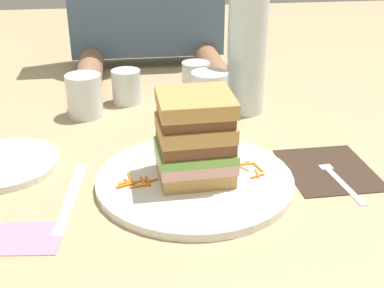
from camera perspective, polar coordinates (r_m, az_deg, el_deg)
name	(u,v)px	position (r m, az deg, el deg)	size (l,w,h in m)	color
ground_plane	(190,186)	(0.76, -0.26, -4.82)	(3.00, 3.00, 0.00)	tan
main_plate	(195,180)	(0.76, 0.31, -4.12)	(0.30, 0.30, 0.01)	white
sandwich	(195,138)	(0.73, 0.34, 0.72)	(0.12, 0.10, 0.13)	tan
carrot_shred_0	(126,183)	(0.74, -7.49, -4.45)	(0.00, 0.00, 0.02)	orange
carrot_shred_1	(148,180)	(0.75, -5.06, -4.09)	(0.00, 0.00, 0.03)	orange
carrot_shred_2	(151,180)	(0.75, -4.73, -4.13)	(0.00, 0.00, 0.02)	orange
carrot_shred_3	(137,182)	(0.74, -6.27, -4.32)	(0.00, 0.00, 0.03)	orange
carrot_shred_4	(129,184)	(0.74, -7.15, -4.50)	(0.00, 0.00, 0.02)	orange
carrot_shred_5	(125,182)	(0.75, -7.69, -4.32)	(0.00, 0.00, 0.02)	orange
carrot_shred_6	(143,182)	(0.74, -5.62, -4.32)	(0.00, 0.00, 0.02)	orange
carrot_shred_7	(126,185)	(0.74, -7.51, -4.65)	(0.00, 0.00, 0.03)	orange
carrot_shred_8	(139,186)	(0.73, -6.05, -4.76)	(0.00, 0.00, 0.03)	orange
carrot_shred_9	(130,178)	(0.75, -7.10, -3.88)	(0.00, 0.00, 0.03)	orange
carrot_shred_10	(257,176)	(0.76, 7.46, -3.64)	(0.00, 0.00, 0.03)	orange
carrot_shred_11	(256,166)	(0.79, 7.33, -2.54)	(0.00, 0.00, 0.03)	orange
carrot_shred_12	(258,175)	(0.77, 7.48, -3.47)	(0.00, 0.00, 0.03)	orange
carrot_shred_13	(258,167)	(0.79, 7.54, -2.60)	(0.00, 0.00, 0.03)	orange
carrot_shred_14	(242,165)	(0.79, 5.67, -2.37)	(0.00, 0.00, 0.03)	orange
carrot_shred_15	(247,164)	(0.79, 6.33, -2.24)	(0.00, 0.00, 0.02)	orange
carrot_shred_16	(241,167)	(0.78, 5.62, -2.67)	(0.00, 0.00, 0.03)	orange
napkin_dark	(328,169)	(0.83, 15.28, -2.77)	(0.14, 0.16, 0.00)	#38281E
fork	(335,174)	(0.81, 16.01, -3.30)	(0.03, 0.17, 0.00)	silver
knife	(70,197)	(0.75, -13.69, -5.89)	(0.04, 0.20, 0.00)	silver
juice_glass	(209,101)	(0.96, 1.98, 4.93)	(0.07, 0.07, 0.10)	white
water_bottle	(247,48)	(1.00, 6.30, 10.82)	(0.08, 0.08, 0.29)	silver
empty_tumbler_0	(196,80)	(1.10, 0.44, 7.33)	(0.06, 0.06, 0.08)	silver
empty_tumbler_1	(84,96)	(1.02, -12.16, 5.42)	(0.07, 0.07, 0.09)	silver
empty_tumbler_2	(126,87)	(1.07, -7.48, 6.51)	(0.06, 0.06, 0.07)	silver
side_plate	(4,164)	(0.86, -20.67, -2.17)	(0.18, 0.18, 0.01)	white
napkin_pink	(28,238)	(0.68, -18.19, -10.12)	(0.09, 0.07, 0.00)	pink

